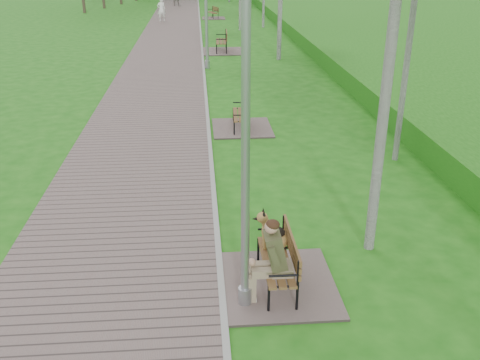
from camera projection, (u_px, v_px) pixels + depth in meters
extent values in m
plane|color=#1C6713|center=(216.00, 225.00, 9.86)|extent=(120.00, 120.00, 0.00)
cube|color=#74625E|center=(169.00, 41.00, 29.38)|extent=(3.50, 67.00, 0.04)
cube|color=#999993|center=(201.00, 40.00, 29.51)|extent=(0.10, 67.00, 0.05)
cube|color=#3E9624|center=(423.00, 42.00, 29.02)|extent=(14.00, 70.00, 1.60)
cube|color=#74625E|center=(279.00, 284.00, 8.10)|extent=(1.70, 1.89, 0.04)
cube|color=brown|center=(276.00, 261.00, 7.94)|extent=(0.43, 1.42, 0.04)
cube|color=brown|center=(292.00, 245.00, 7.85)|extent=(0.04, 1.42, 0.31)
cube|color=#74625E|center=(242.00, 128.00, 15.13)|extent=(1.65, 1.83, 0.04)
cube|color=brown|center=(240.00, 115.00, 14.97)|extent=(0.48, 1.40, 0.04)
cube|color=brown|center=(248.00, 106.00, 14.87)|extent=(0.11, 1.38, 0.30)
cube|color=#74625E|center=(222.00, 51.00, 26.35)|extent=(2.02, 2.25, 0.04)
cube|color=brown|center=(221.00, 41.00, 26.16)|extent=(0.57, 1.70, 0.04)
cube|color=brown|center=(227.00, 35.00, 26.05)|extent=(0.11, 1.68, 0.37)
cube|color=#74625E|center=(214.00, 18.00, 38.82)|extent=(1.64, 1.83, 0.04)
cube|color=brown|center=(213.00, 13.00, 38.66)|extent=(0.78, 1.43, 0.04)
cube|color=brown|center=(216.00, 9.00, 38.64)|extent=(0.42, 1.32, 0.30)
cylinder|color=#96999E|center=(245.00, 296.00, 7.60)|extent=(0.19, 0.19, 0.29)
cylinder|color=#96999E|center=(246.00, 147.00, 6.70)|extent=(0.12, 0.12, 4.82)
cylinder|color=#96999E|center=(207.00, 65.00, 22.66)|extent=(0.22, 0.22, 0.32)
cylinder|color=#96999E|center=(206.00, 2.00, 21.65)|extent=(0.13, 0.13, 5.39)
cylinder|color=#96999E|center=(206.00, 24.00, 35.04)|extent=(0.18, 0.18, 0.27)
imported|color=white|center=(161.00, 10.00, 36.93)|extent=(0.67, 0.54, 1.59)
cylinder|color=silver|center=(393.00, 28.00, 7.67)|extent=(0.18, 0.18, 7.28)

